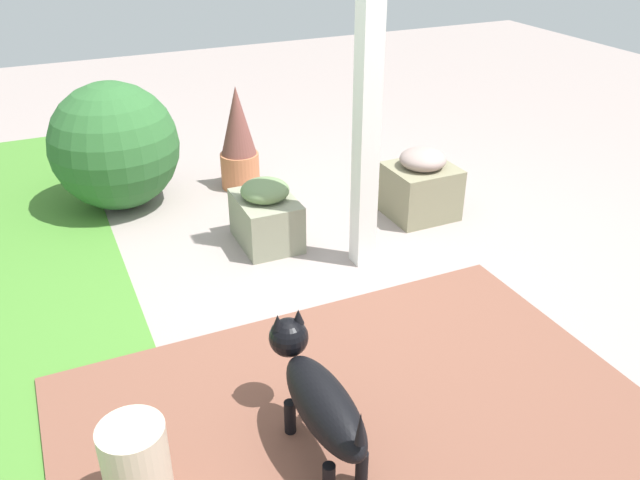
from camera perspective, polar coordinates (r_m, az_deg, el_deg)
name	(u,v)px	position (r m, az deg, el deg)	size (l,w,h in m)	color
ground_plane	(331,285)	(3.63, 1.00, -3.93)	(12.00, 12.00, 0.00)	gray
brick_path	(369,434)	(2.76, 4.30, -16.39)	(1.80, 2.40, 0.02)	brown
porch_pillar	(368,84)	(3.46, 4.19, 13.34)	(0.11, 0.11, 2.10)	white
stone_planter_nearest	(421,186)	(4.36, 8.72, 4.67)	(0.40, 0.42, 0.46)	gray
stone_planter_mid	(266,215)	(3.98, -4.70, 2.19)	(0.46, 0.34, 0.42)	gray
round_shrub	(115,146)	(4.59, -17.36, 7.78)	(0.85, 0.85, 0.85)	#2E612E
terracotta_pot_spiky	(238,140)	(4.73, -7.08, 8.55)	(0.28, 0.28, 0.74)	#C16F48
dog	(319,396)	(2.51, -0.13, -13.36)	(0.70, 0.20, 0.48)	black
ceramic_urn	(138,471)	(2.45, -15.52, -18.72)	(0.23, 0.23, 0.39)	beige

